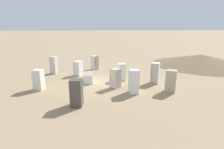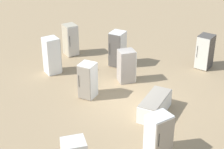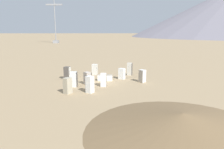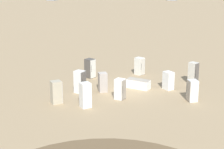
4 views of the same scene
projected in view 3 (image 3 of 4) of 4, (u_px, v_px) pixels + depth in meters
The scene contains 14 objects.
ground_plane at pixel (100, 83), 26.40m from camera, with size 1000.00×1000.00×0.00m, color #9E8460.
dirt_mound at pixel (182, 123), 13.39m from camera, with size 12.27×12.27×1.29m.
power_pylon_0 at pixel (55, 29), 108.75m from camera, with size 7.99×2.74×22.82m.
discarded_fridge_0 at pixel (74, 79), 24.50m from camera, with size 0.78×0.70×1.71m.
discarded_fridge_1 at pixel (90, 84), 22.12m from camera, with size 0.92×0.92×1.73m.
discarded_fridge_2 at pixel (87, 78), 25.56m from camera, with size 0.92×0.94×1.49m.
discarded_fridge_3 at pixel (142, 76), 26.73m from camera, with size 0.92×0.92×1.54m.
discarded_fridge_4 at pixel (67, 73), 28.32m from camera, with size 0.88×0.80×1.64m.
discarded_fridge_5 at pixel (105, 78), 27.65m from camera, with size 1.89×0.86×0.72m.
discarded_fridge_6 at pixel (68, 86), 21.84m from camera, with size 0.91×0.94×1.61m.
discarded_fridge_7 at pixel (104, 80), 24.67m from camera, with size 0.70×0.64×1.50m.
discarded_fridge_8 at pixel (95, 70), 31.18m from camera, with size 0.88×0.80×1.53m.
discarded_fridge_9 at pixel (130, 69), 30.85m from camera, with size 0.84×0.76×1.76m.
discarded_fridge_10 at pixel (122, 74), 28.44m from camera, with size 0.97×0.94×1.42m.
Camera 3 is at (0.45, -25.71, 6.23)m, focal length 35.00 mm.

